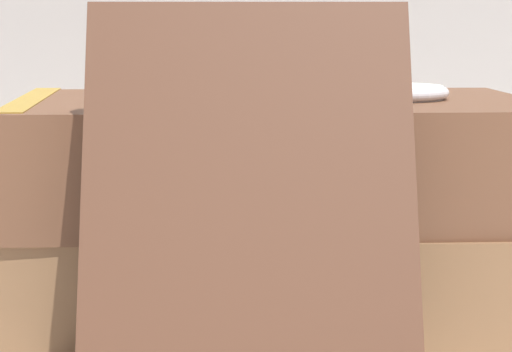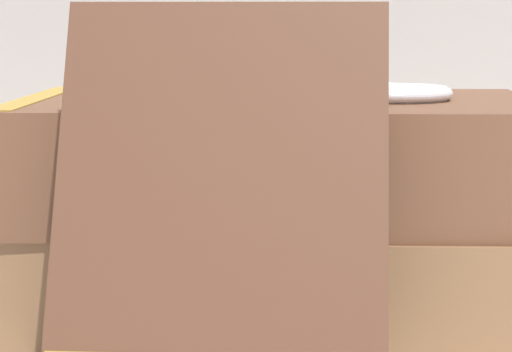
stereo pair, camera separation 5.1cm
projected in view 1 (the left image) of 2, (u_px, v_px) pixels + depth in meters
The scene contains 5 objects.
ground_plane at pixel (198, 311), 0.54m from camera, with size 3.00×3.00×0.00m, color white.
book_flat_bottom at pixel (271, 260), 0.54m from camera, with size 0.24×0.16×0.05m.
book_flat_top at pixel (262, 156), 0.53m from camera, with size 0.23×0.16×0.05m.
book_leaning_front at pixel (249, 209), 0.43m from camera, with size 0.12×0.08×0.14m.
pocket_watch at pixel (387, 93), 0.53m from camera, with size 0.05×0.06×0.01m.
Camera 1 is at (0.02, -0.53, 0.13)m, focal length 85.00 mm.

